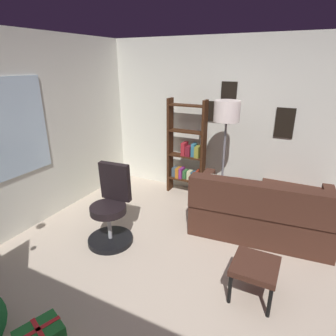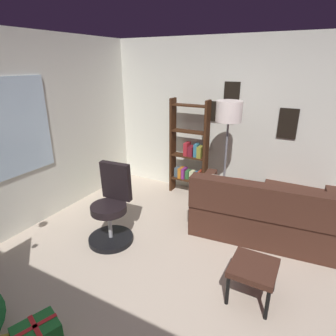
{
  "view_description": "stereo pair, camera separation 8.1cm",
  "coord_description": "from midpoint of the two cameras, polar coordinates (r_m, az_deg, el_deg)",
  "views": [
    {
      "loc": [
        -2.08,
        -0.71,
        2.14
      ],
      "look_at": [
        0.58,
        0.64,
        1.03
      ],
      "focal_mm": 30.44,
      "sensor_mm": 36.0,
      "label": 1
    },
    {
      "loc": [
        -2.04,
        -0.78,
        2.14
      ],
      "look_at": [
        0.58,
        0.64,
        1.03
      ],
      "focal_mm": 30.44,
      "sensor_mm": 36.0,
      "label": 2
    }
  ],
  "objects": [
    {
      "name": "wall_back_with_windows",
      "position": [
        3.98,
        -29.21,
        5.18
      ],
      "size": [
        4.62,
        0.12,
        2.52
      ],
      "color": "silver",
      "rests_on": "ground_plane"
    },
    {
      "name": "wall_right_with_frames",
      "position": [
        4.57,
        18.69,
        8.32
      ],
      "size": [
        0.12,
        5.02,
        2.52
      ],
      "color": "silver",
      "rests_on": "ground_plane"
    },
    {
      "name": "couch",
      "position": [
        4.08,
        20.11,
        -7.82
      ],
      "size": [
        1.7,
        1.81,
        0.83
      ],
      "color": "#42251B",
      "rests_on": "ground_plane"
    },
    {
      "name": "ground_plane",
      "position": [
        3.1,
        6.66,
        -24.72
      ],
      "size": [
        4.62,
        5.02,
        0.1
      ],
      "primitive_type": "cube",
      "color": "#C4B19D"
    },
    {
      "name": "office_chair",
      "position": [
        3.64,
        -10.58,
        -8.65
      ],
      "size": [
        0.56,
        0.56,
        1.0
      ],
      "color": "black",
      "rests_on": "ground_plane"
    },
    {
      "name": "potted_plant",
      "position": [
        4.69,
        -9.61,
        -3.31
      ],
      "size": [
        0.27,
        0.43,
        0.65
      ],
      "color": "olive",
      "rests_on": "ground_plane"
    },
    {
      "name": "bookshelf",
      "position": [
        4.74,
        4.81,
        2.99
      ],
      "size": [
        0.18,
        0.64,
        1.6
      ],
      "color": "#381E0F",
      "rests_on": "ground_plane"
    },
    {
      "name": "footstool",
      "position": [
        2.94,
        17.52,
        -18.89
      ],
      "size": [
        0.43,
        0.42,
        0.38
      ],
      "color": "#42251B",
      "rests_on": "ground_plane"
    },
    {
      "name": "floor_lamp",
      "position": [
        4.0,
        12.58,
        9.36
      ],
      "size": [
        0.35,
        0.35,
        1.66
      ],
      "color": "slate",
      "rests_on": "ground_plane"
    }
  ]
}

